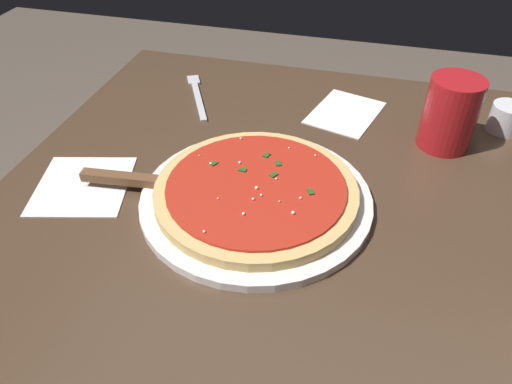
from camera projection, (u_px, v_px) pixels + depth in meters
restaurant_table at (269, 265)px, 0.82m from camera, size 0.84×0.91×0.75m
serving_plate at (256, 199)px, 0.72m from camera, size 0.34×0.34×0.01m
pizza at (256, 191)px, 0.71m from camera, size 0.30×0.30×0.02m
pizza_server at (149, 182)px, 0.73m from camera, size 0.22×0.08×0.01m
cup_tall_drink at (450, 113)px, 0.80m from camera, size 0.09×0.09×0.12m
cup_small_sauce at (507, 118)px, 0.86m from camera, size 0.06×0.06×0.05m
napkin_folded_right at (83, 185)px, 0.75m from camera, size 0.17×0.18×0.00m
napkin_loose_left at (345, 113)px, 0.92m from camera, size 0.15×0.17×0.00m
fork at (197, 94)px, 0.98m from camera, size 0.10×0.17×0.00m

